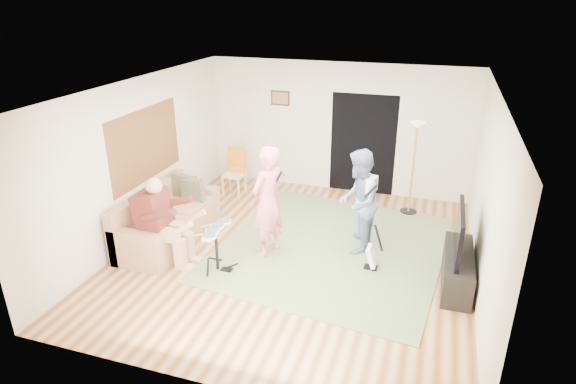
# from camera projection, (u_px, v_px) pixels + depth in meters

# --- Properties ---
(floor) EXTENTS (6.00, 6.00, 0.00)m
(floor) POSITION_uv_depth(u_px,v_px,m) (295.00, 254.00, 7.88)
(floor) COLOR brown
(floor) RESTS_ON ground
(walls) EXTENTS (5.50, 6.00, 2.70)m
(walls) POSITION_uv_depth(u_px,v_px,m) (295.00, 177.00, 7.36)
(walls) COLOR beige
(walls) RESTS_ON floor
(ceiling) EXTENTS (6.00, 6.00, 0.00)m
(ceiling) POSITION_uv_depth(u_px,v_px,m) (296.00, 89.00, 6.84)
(ceiling) COLOR white
(ceiling) RESTS_ON walls
(window_blinds) EXTENTS (0.00, 2.05, 2.05)m
(window_blinds) POSITION_uv_depth(u_px,v_px,m) (146.00, 145.00, 8.23)
(window_blinds) COLOR brown
(window_blinds) RESTS_ON walls
(doorway) EXTENTS (2.10, 0.00, 2.10)m
(doorway) POSITION_uv_depth(u_px,v_px,m) (363.00, 144.00, 9.94)
(doorway) COLOR black
(doorway) RESTS_ON walls
(picture_frame) EXTENTS (0.42, 0.03, 0.32)m
(picture_frame) POSITION_uv_depth(u_px,v_px,m) (280.00, 98.00, 10.12)
(picture_frame) COLOR #3F2314
(picture_frame) RESTS_ON walls
(area_rug) EXTENTS (3.91, 4.22, 0.02)m
(area_rug) POSITION_uv_depth(u_px,v_px,m) (332.00, 247.00, 8.08)
(area_rug) COLOR #5C7145
(area_rug) RESTS_ON floor
(sofa) EXTENTS (0.90, 2.18, 0.88)m
(sofa) POSITION_uv_depth(u_px,v_px,m) (165.00, 223.00, 8.27)
(sofa) COLOR #A97954
(sofa) RESTS_ON floor
(drummer) EXTENTS (0.91, 0.51, 1.40)m
(drummer) POSITION_uv_depth(u_px,v_px,m) (165.00, 230.00, 7.48)
(drummer) COLOR #582119
(drummer) RESTS_ON sofa
(drum_kit) EXTENTS (0.41, 0.73, 0.75)m
(drum_kit) POSITION_uv_depth(u_px,v_px,m) (217.00, 251.00, 7.32)
(drum_kit) COLOR black
(drum_kit) RESTS_ON floor
(singer) EXTENTS (0.62, 0.77, 1.83)m
(singer) POSITION_uv_depth(u_px,v_px,m) (267.00, 202.00, 7.56)
(singer) COLOR #F06881
(singer) RESTS_ON floor
(microphone) EXTENTS (0.06, 0.06, 0.24)m
(microphone) POSITION_uv_depth(u_px,v_px,m) (279.00, 177.00, 7.33)
(microphone) COLOR black
(microphone) RESTS_ON singer
(guitarist) EXTENTS (0.68, 0.86, 1.72)m
(guitarist) POSITION_uv_depth(u_px,v_px,m) (358.00, 202.00, 7.72)
(guitarist) COLOR slate
(guitarist) RESTS_ON floor
(guitar_held) EXTENTS (0.22, 0.61, 0.26)m
(guitar_held) POSITION_uv_depth(u_px,v_px,m) (372.00, 185.00, 7.54)
(guitar_held) COLOR white
(guitar_held) RESTS_ON guitarist
(guitar_spare) EXTENTS (0.27, 0.25, 0.76)m
(guitar_spare) POSITION_uv_depth(u_px,v_px,m) (372.00, 256.00, 7.38)
(guitar_spare) COLOR black
(guitar_spare) RESTS_ON floor
(torchiere_lamp) EXTENTS (0.32, 0.32, 1.80)m
(torchiere_lamp) POSITION_uv_depth(u_px,v_px,m) (415.00, 152.00, 8.89)
(torchiere_lamp) COLOR black
(torchiere_lamp) RESTS_ON floor
(dining_chair) EXTENTS (0.42, 0.44, 0.97)m
(dining_chair) POSITION_uv_depth(u_px,v_px,m) (235.00, 179.00, 10.09)
(dining_chair) COLOR beige
(dining_chair) RESTS_ON floor
(tv_cabinet) EXTENTS (0.40, 1.40, 0.50)m
(tv_cabinet) POSITION_uv_depth(u_px,v_px,m) (457.00, 269.00, 6.98)
(tv_cabinet) COLOR black
(tv_cabinet) RESTS_ON floor
(television) EXTENTS (0.06, 1.15, 0.69)m
(television) POSITION_uv_depth(u_px,v_px,m) (459.00, 232.00, 6.76)
(television) COLOR black
(television) RESTS_ON tv_cabinet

